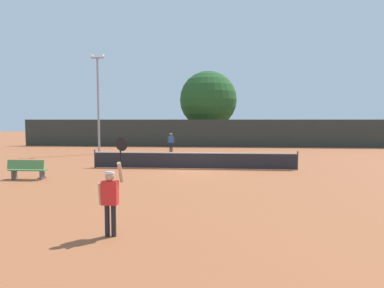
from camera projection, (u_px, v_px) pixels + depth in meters
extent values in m
plane|color=#9E5633|center=(194.00, 169.00, 19.35)|extent=(120.00, 120.00, 0.00)
cube|color=#232328|center=(194.00, 161.00, 19.32)|extent=(11.82, 0.03, 0.91)
cube|color=white|center=(194.00, 153.00, 19.28)|extent=(11.82, 0.04, 0.06)
cylinder|color=#333338|center=(95.00, 159.00, 19.79)|extent=(0.08, 0.08, 1.07)
cylinder|color=#333338|center=(297.00, 161.00, 18.84)|extent=(0.08, 0.08, 1.07)
cube|color=#2D332D|center=(205.00, 133.00, 35.24)|extent=(39.88, 0.12, 2.89)
cube|color=red|center=(110.00, 193.00, 8.03)|extent=(0.38, 0.22, 0.58)
sphere|color=tan|center=(110.00, 177.00, 8.00)|extent=(0.22, 0.22, 0.22)
cylinder|color=white|center=(110.00, 173.00, 7.99)|extent=(0.23, 0.23, 0.04)
cylinder|color=black|center=(107.00, 220.00, 8.08)|extent=(0.12, 0.12, 0.79)
cylinder|color=black|center=(114.00, 221.00, 8.07)|extent=(0.12, 0.12, 0.79)
cylinder|color=tan|center=(100.00, 194.00, 8.05)|extent=(0.09, 0.17, 0.55)
cylinder|color=tan|center=(120.00, 172.00, 8.05)|extent=(0.09, 0.31, 0.53)
cylinder|color=black|center=(121.00, 156.00, 8.09)|extent=(0.04, 0.11, 0.28)
ellipsoid|color=black|center=(121.00, 144.00, 8.12)|extent=(0.30, 0.13, 0.36)
cube|color=blue|center=(171.00, 139.00, 29.44)|extent=(0.38, 0.22, 0.60)
sphere|color=brown|center=(171.00, 135.00, 29.41)|extent=(0.23, 0.23, 0.23)
cylinder|color=white|center=(171.00, 134.00, 29.40)|extent=(0.24, 0.24, 0.04)
cylinder|color=black|center=(170.00, 147.00, 29.49)|extent=(0.12, 0.12, 0.82)
cylinder|color=black|center=(172.00, 147.00, 29.48)|extent=(0.12, 0.12, 0.82)
cylinder|color=brown|center=(168.00, 140.00, 29.46)|extent=(0.09, 0.17, 0.58)
cylinder|color=brown|center=(174.00, 140.00, 29.42)|extent=(0.09, 0.16, 0.58)
sphere|color=#CCE033|center=(209.00, 165.00, 20.80)|extent=(0.07, 0.07, 0.07)
cylinder|color=black|center=(40.00, 178.00, 16.06)|extent=(0.28, 0.04, 0.04)
ellipsoid|color=red|center=(43.00, 177.00, 16.37)|extent=(0.28, 0.36, 0.04)
cube|color=#478C4C|center=(28.00, 170.00, 15.87)|extent=(1.80, 0.40, 0.06)
cube|color=#478C4C|center=(26.00, 165.00, 15.67)|extent=(1.80, 0.12, 0.44)
cube|color=#4C4C51|center=(14.00, 174.00, 15.94)|extent=(0.08, 0.36, 0.45)
cube|color=#4C4C51|center=(42.00, 175.00, 15.83)|extent=(0.08, 0.36, 0.45)
cylinder|color=gray|center=(98.00, 107.00, 27.52)|extent=(0.18, 0.18, 7.88)
cube|color=gray|center=(97.00, 58.00, 27.23)|extent=(1.10, 0.10, 0.10)
sphere|color=#F2EDCC|center=(92.00, 56.00, 27.26)|extent=(0.28, 0.28, 0.28)
sphere|color=#F2EDCC|center=(103.00, 56.00, 27.19)|extent=(0.28, 0.28, 0.28)
cylinder|color=brown|center=(208.00, 132.00, 39.75)|extent=(0.56, 0.56, 2.70)
sphere|color=#235123|center=(208.00, 100.00, 39.47)|extent=(6.76, 6.76, 6.76)
cube|color=red|center=(290.00, 138.00, 41.40)|extent=(2.17, 4.31, 0.90)
cube|color=#2D333D|center=(291.00, 132.00, 41.04)|extent=(1.84, 2.30, 0.64)
cylinder|color=black|center=(281.00, 140.00, 42.88)|extent=(0.22, 0.60, 0.60)
cylinder|color=black|center=(295.00, 140.00, 42.74)|extent=(0.22, 0.60, 0.60)
cylinder|color=black|center=(286.00, 141.00, 40.10)|extent=(0.22, 0.60, 0.60)
cylinder|color=black|center=(300.00, 141.00, 39.96)|extent=(0.22, 0.60, 0.60)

